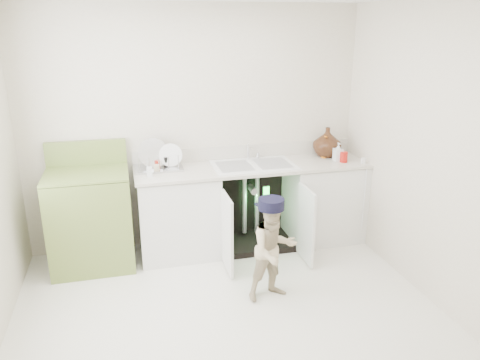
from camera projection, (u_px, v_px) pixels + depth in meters
name	position (u px, v px, depth m)	size (l,w,h in m)	color
ground	(229.00, 314.00, 3.89)	(3.50, 3.50, 0.00)	beige
room_shell	(228.00, 170.00, 3.50)	(6.00, 5.50, 1.26)	beige
counter_run	(255.00, 203.00, 4.99)	(2.44, 1.02, 1.22)	white
avocado_stove	(91.00, 218.00, 4.56)	(0.77, 0.65, 1.20)	olive
repair_worker	(274.00, 249.00, 3.99)	(0.50, 0.92, 0.92)	beige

